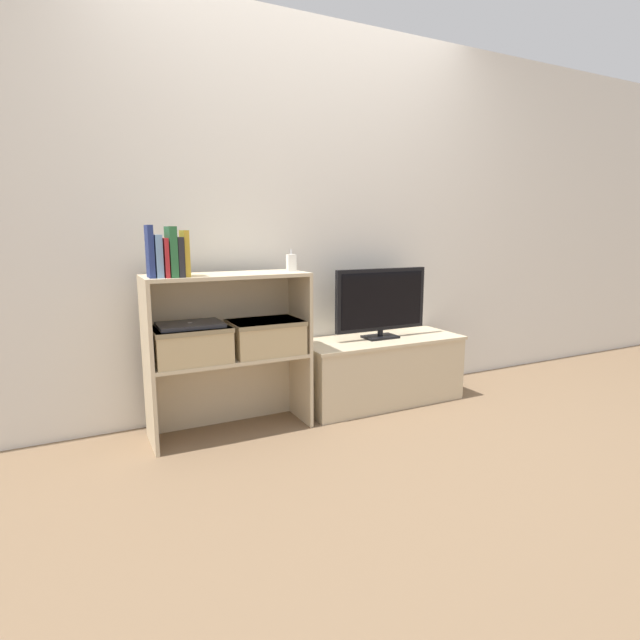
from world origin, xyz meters
name	(u,v)px	position (x,y,z in m)	size (l,w,h in m)	color
ground_plane	(332,424)	(0.00, 0.00, 0.00)	(16.00, 16.00, 0.00)	brown
wall_back	(298,219)	(0.00, 0.47, 1.20)	(10.00, 0.05, 2.40)	silver
tv_stand	(379,370)	(0.47, 0.22, 0.22)	(1.09, 0.45, 0.43)	#CCB793
tv	(381,301)	(0.47, 0.21, 0.68)	(0.66, 0.14, 0.46)	black
bookshelf_lower_tier	(227,381)	(-0.56, 0.22, 0.28)	(0.88, 0.33, 0.44)	#CCB793
bookshelf_upper_tier	(224,303)	(-0.56, 0.22, 0.73)	(0.88, 0.33, 0.46)	#CCB793
book_navy	(150,252)	(-0.96, 0.10, 1.03)	(0.03, 0.12, 0.26)	navy
book_skyblue	(158,256)	(-0.93, 0.10, 1.00)	(0.03, 0.13, 0.21)	#709ECC
book_crimson	(165,258)	(-0.89, 0.10, 0.99)	(0.02, 0.16, 0.19)	#B22328
book_forest	(171,252)	(-0.86, 0.10, 1.02)	(0.04, 0.15, 0.25)	#286638
book_charcoal	(179,257)	(-0.82, 0.10, 1.00)	(0.03, 0.15, 0.20)	#232328
book_mustard	(185,253)	(-0.79, 0.10, 1.01)	(0.03, 0.13, 0.23)	gold
baby_monitor	(291,263)	(-0.18, 0.16, 0.95)	(0.05, 0.04, 0.13)	white
storage_basket_left	(191,342)	(-0.78, 0.15, 0.54)	(0.40, 0.29, 0.19)	tan
storage_basket_right	(266,335)	(-0.35, 0.15, 0.54)	(0.40, 0.29, 0.19)	tan
laptop	(190,325)	(-0.78, 0.15, 0.64)	(0.33, 0.23, 0.02)	#2D2D33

